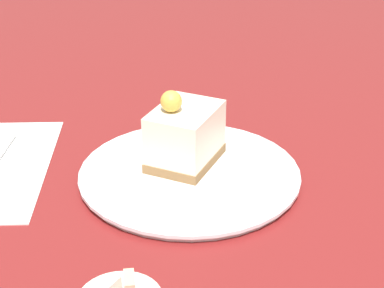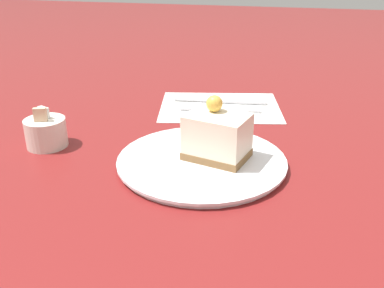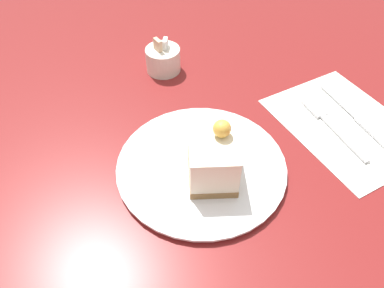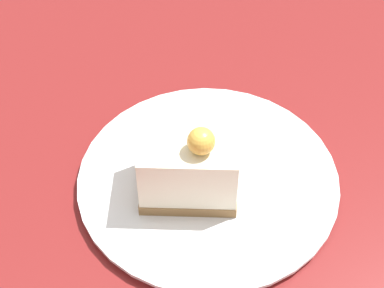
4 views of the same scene
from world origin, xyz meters
name	(u,v)px [view 1 (image 1 of 4)]	position (x,y,z in m)	size (l,w,h in m)	color
ground_plane	(161,180)	(0.00, 0.00, 0.00)	(4.00, 4.00, 0.00)	maroon
plate	(190,175)	(-0.03, -0.01, 0.01)	(0.25, 0.25, 0.01)	white
cake_slice	(185,135)	(-0.02, -0.03, 0.05)	(0.09, 0.10, 0.09)	olive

